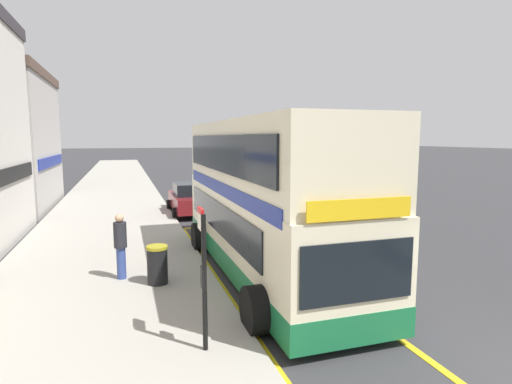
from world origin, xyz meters
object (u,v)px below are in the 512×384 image
object	(u,v)px
bus_stop_sign	(203,267)
parked_car_maroon_kerbside	(190,199)
litter_bin	(157,265)
double_decker_bus	(264,203)
pedestrian_waiting_near_sign	(120,243)

from	to	relation	value
bus_stop_sign	parked_car_maroon_kerbside	bearing A→B (deg)	82.23
litter_bin	double_decker_bus	bearing A→B (deg)	8.28
bus_stop_sign	parked_car_maroon_kerbside	size ratio (longest dim) A/B	0.61
double_decker_bus	parked_car_maroon_kerbside	bearing A→B (deg)	93.60
parked_car_maroon_kerbside	litter_bin	distance (m)	10.67
bus_stop_sign	parked_car_maroon_kerbside	distance (m)	14.22
double_decker_bus	pedestrian_waiting_near_sign	distance (m)	4.10
litter_bin	pedestrian_waiting_near_sign	bearing A→B (deg)	142.73
parked_car_maroon_kerbside	litter_bin	world-z (taller)	parked_car_maroon_kerbside
double_decker_bus	bus_stop_sign	xyz separation A→B (m)	(-2.54, -4.13, -0.41)
bus_stop_sign	double_decker_bus	bearing A→B (deg)	58.36
pedestrian_waiting_near_sign	litter_bin	size ratio (longest dim) A/B	1.77
double_decker_bus	bus_stop_sign	distance (m)	4.86
pedestrian_waiting_near_sign	litter_bin	xyz separation A→B (m)	(0.90, -0.68, -0.47)
bus_stop_sign	pedestrian_waiting_near_sign	world-z (taller)	bus_stop_sign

